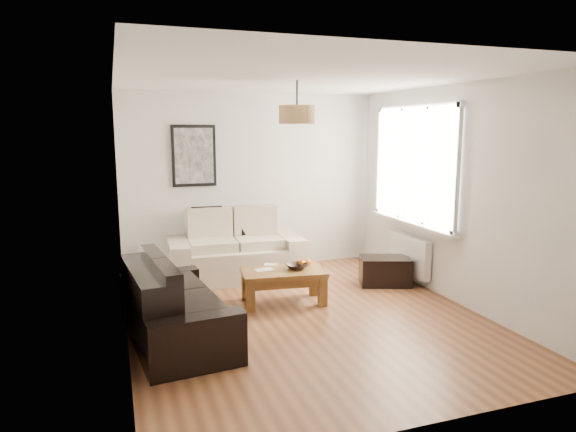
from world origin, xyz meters
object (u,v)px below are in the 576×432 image
object	(u,v)px
coffee_table	(283,287)
sofa_leather	(176,302)
loveseat_cream	(235,246)
ottoman	(385,271)

from	to	relation	value
coffee_table	sofa_leather	bearing A→B (deg)	-153.91
loveseat_cream	ottoman	bearing A→B (deg)	-25.59
loveseat_cream	ottoman	size ratio (longest dim) A/B	2.78
loveseat_cream	ottoman	world-z (taller)	loveseat_cream
loveseat_cream	coffee_table	xyz separation A→B (m)	(0.30, -1.24, -0.25)
sofa_leather	ottoman	distance (m)	3.03
sofa_leather	ottoman	size ratio (longest dim) A/B	2.67
loveseat_cream	coffee_table	size ratio (longest dim) A/B	1.86
sofa_leather	coffee_table	bearing A→B (deg)	-70.14
ottoman	loveseat_cream	bearing A→B (deg)	151.64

